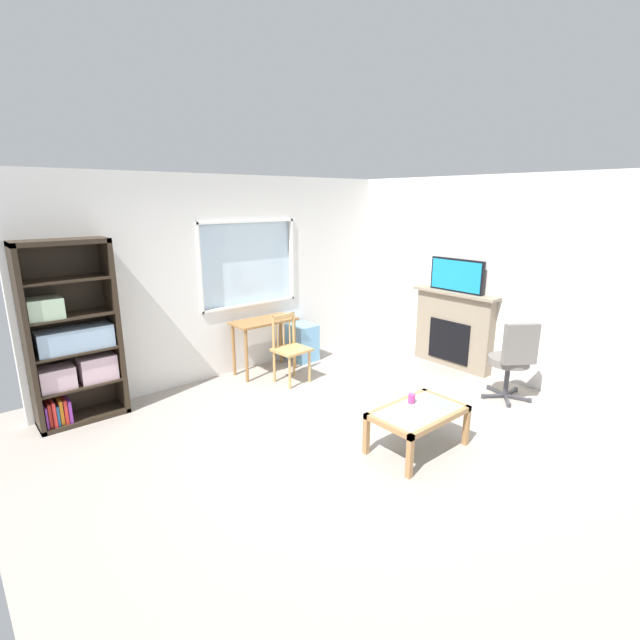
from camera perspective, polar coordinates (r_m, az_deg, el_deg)
The scene contains 12 objects.
ground at distance 5.05m, azimuth 3.58°, elevation -13.45°, with size 6.18×5.70×0.02m, color #9E9389.
wall_back_with_window at distance 6.43m, azimuth -11.13°, elevation 5.05°, with size 5.18×0.15×2.68m.
wall_right at distance 6.66m, azimuth 20.52°, elevation 4.88°, with size 0.12×4.90×2.68m, color silver.
bookshelf at distance 5.60m, azimuth -28.34°, elevation -2.44°, with size 0.90×0.38×1.98m.
desk_under_window at distance 6.44m, azimuth -6.92°, elevation -1.18°, with size 0.89×0.43×0.76m.
wooden_chair at distance 6.12m, azimuth -3.74°, elevation -3.48°, with size 0.44×0.42×0.90m.
plastic_drawer_unit at distance 6.98m, azimuth -2.19°, elevation -2.75°, with size 0.35×0.40×0.55m, color #72ADDB.
fireplace at distance 6.92m, azimuth 16.12°, elevation -1.08°, with size 0.26×1.29×1.11m.
tv at distance 6.74m, azimuth 16.51°, elevation 5.30°, with size 0.06×0.83×0.46m.
office_chair at distance 5.95m, azimuth 22.70°, elevation -4.25°, with size 0.62×0.62×1.00m.
coffee_table at distance 4.63m, azimuth 12.01°, elevation -11.49°, with size 0.92×0.57×0.41m.
sippy_cup at distance 4.73m, azimuth 11.24°, elevation -9.45°, with size 0.07×0.07×0.09m, color #DB3D84.
Camera 1 is at (-3.11, -3.19, 2.38)m, focal length 25.94 mm.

